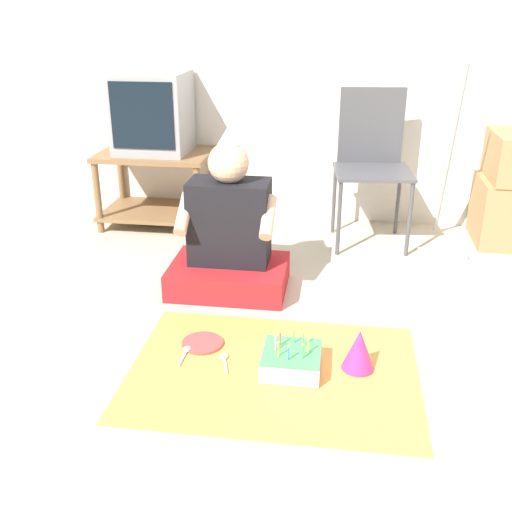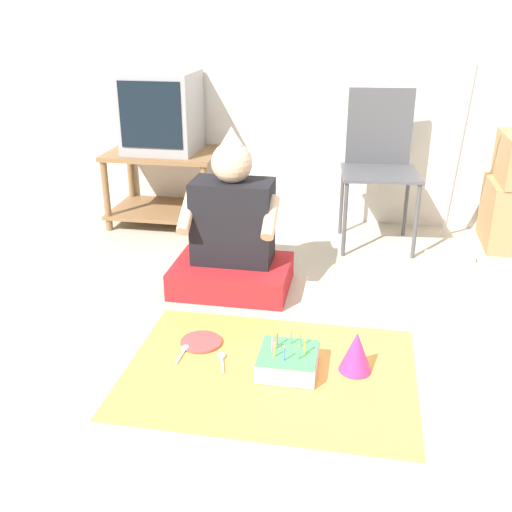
% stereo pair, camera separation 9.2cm
% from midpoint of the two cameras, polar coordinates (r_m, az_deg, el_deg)
% --- Properties ---
extents(ground_plane, '(16.00, 16.00, 0.00)m').
position_cam_midpoint_polar(ground_plane, '(2.32, 12.10, -14.36)').
color(ground_plane, '#BCB29E').
extents(wall_back, '(6.40, 0.06, 2.55)m').
position_cam_midpoint_polar(wall_back, '(3.97, 12.08, 20.99)').
color(wall_back, silver).
rests_on(wall_back, ground_plane).
extents(tv_stand, '(0.72, 0.49, 0.49)m').
position_cam_midpoint_polar(tv_stand, '(4.04, -10.09, 7.01)').
color(tv_stand, olive).
rests_on(tv_stand, ground_plane).
extents(tv, '(0.45, 0.43, 0.50)m').
position_cam_midpoint_polar(tv, '(3.95, -10.49, 13.29)').
color(tv, '#99999E').
rests_on(tv, tv_stand).
extents(folding_chair, '(0.49, 0.46, 0.92)m').
position_cam_midpoint_polar(folding_chair, '(3.71, 10.26, 9.37)').
color(folding_chair, '#4C4C51').
rests_on(folding_chair, ground_plane).
extents(dust_mop, '(0.28, 0.43, 1.10)m').
position_cam_midpoint_polar(dust_mop, '(3.69, 16.97, 5.06)').
color(dust_mop, '#B2ADA3').
rests_on(dust_mop, ground_plane).
extents(person_seated, '(0.60, 0.43, 0.84)m').
position_cam_midpoint_polar(person_seated, '(3.06, -3.44, 1.72)').
color(person_seated, red).
rests_on(person_seated, ground_plane).
extents(party_cloth, '(1.17, 0.85, 0.01)m').
position_cam_midpoint_polar(party_cloth, '(2.48, 0.58, -10.89)').
color(party_cloth, '#EFA84C').
rests_on(party_cloth, ground_plane).
extents(birthday_cake, '(0.24, 0.24, 0.15)m').
position_cam_midpoint_polar(birthday_cake, '(2.46, 2.31, -9.89)').
color(birthday_cake, silver).
rests_on(birthday_cake, party_cloth).
extents(party_hat_blue, '(0.13, 0.13, 0.17)m').
position_cam_midpoint_polar(party_hat_blue, '(2.47, 8.73, -8.80)').
color(party_hat_blue, '#CC338C').
rests_on(party_hat_blue, party_cloth).
extents(paper_plate, '(0.18, 0.18, 0.01)m').
position_cam_midpoint_polar(paper_plate, '(2.66, -6.12, -8.23)').
color(paper_plate, '#D84C4C').
rests_on(paper_plate, party_cloth).
extents(plastic_spoon_near, '(0.04, 0.15, 0.01)m').
position_cam_midpoint_polar(plastic_spoon_near, '(2.61, -7.70, -8.97)').
color(plastic_spoon_near, white).
rests_on(plastic_spoon_near, party_cloth).
extents(plastic_spoon_far, '(0.06, 0.14, 0.01)m').
position_cam_midpoint_polar(plastic_spoon_far, '(2.55, -4.09, -9.71)').
color(plastic_spoon_far, white).
rests_on(plastic_spoon_far, party_cloth).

